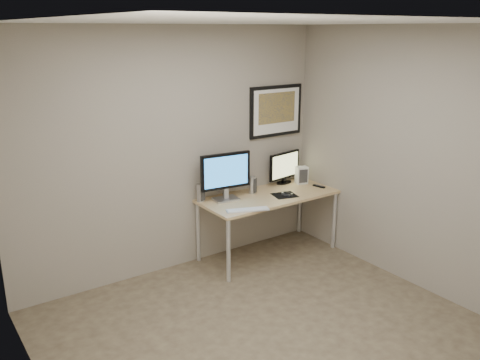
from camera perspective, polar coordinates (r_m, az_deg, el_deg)
The scene contains 13 objects.
floor at distance 4.61m, azimuth 3.59°, elevation -17.06°, with size 3.60×3.60×0.00m, color #493D2D.
room at distance 4.29m, azimuth 0.27°, elevation 4.38°, with size 3.60×3.60×3.60m.
desk at distance 5.83m, azimuth 3.22°, elevation -2.31°, with size 1.60×0.70×0.73m.
framed_art at distance 6.06m, azimuth 4.06°, elevation 7.75°, with size 0.75×0.04×0.60m.
monitor_large at distance 5.55m, azimuth -1.62°, elevation 0.63°, with size 0.59×0.22×0.53m.
monitor_tv at distance 6.20m, azimuth 5.01°, elevation 1.48°, with size 0.50×0.15×0.39m.
speaker_left at distance 5.58m, azimuth -4.47°, elevation -1.43°, with size 0.08×0.08×0.20m, color #B8B8BD.
speaker_right at distance 5.83m, azimuth 1.37°, elevation -0.58°, with size 0.08×0.08×0.20m, color #B8B8BD.
keyboard at distance 5.31m, azimuth 0.87°, elevation -3.36°, with size 0.45×0.12×0.02m, color silver.
mousepad at distance 5.81m, azimuth 5.04°, elevation -1.71°, with size 0.26×0.23×0.00m, color black.
mouse at distance 5.81m, azimuth 5.32°, elevation -1.48°, with size 0.06×0.11×0.04m, color black.
remote at distance 6.17m, azimuth 8.86°, elevation -0.68°, with size 0.04×0.16×0.02m, color black.
fan_unit at distance 6.25m, azimuth 6.93°, elevation 0.55°, with size 0.14×0.10×0.21m, color silver.
Camera 1 is at (-2.41, -2.98, 2.55)m, focal length 38.00 mm.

